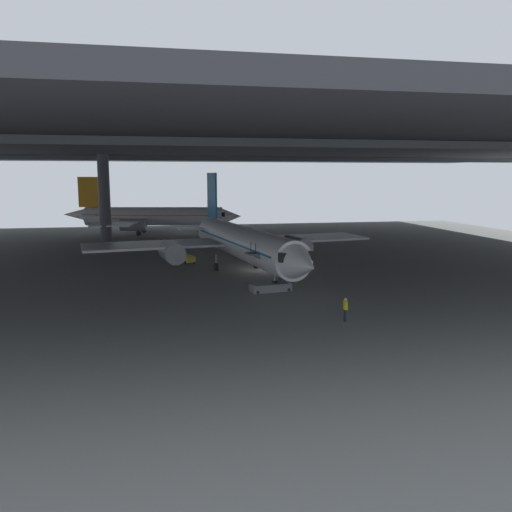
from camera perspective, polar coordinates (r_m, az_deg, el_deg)
The scene contains 8 objects.
ground_plane at distance 57.20m, azimuth 0.79°, elevation -1.52°, with size 110.00×110.00×0.00m, color slate.
hangar_structure at distance 69.89m, azimuth -1.61°, elevation 11.98°, with size 121.00×99.00×14.75m.
airplane_main at distance 54.93m, azimuth -1.59°, elevation 1.55°, with size 33.00×33.84×10.73m.
boarding_stairs at distance 46.45m, azimuth 1.55°, elevation -3.04°, with size 4.22×2.07×4.50m.
crew_worker_near_nose at distance 37.33m, azimuth 9.89°, elevation -5.68°, with size 0.24×0.55×1.74m.
crew_worker_by_stairs at distance 50.47m, azimuth 2.67°, elevation -1.82°, with size 0.50×0.36×1.67m.
airplane_distant at distance 93.97m, azimuth -11.60°, elevation 4.33°, with size 31.82×31.14×10.21m.
baggage_tug at distance 61.96m, azimuth -7.68°, elevation -0.30°, with size 1.97×2.49×0.90m.
Camera 1 is at (-11.65, -55.05, 10.25)m, focal length 36.04 mm.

